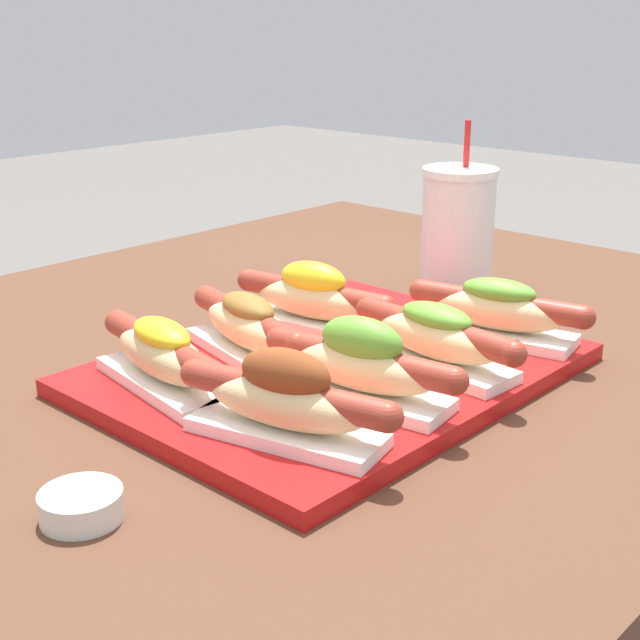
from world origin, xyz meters
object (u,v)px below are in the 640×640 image
Objects in this scene: hot_dog_0 at (286,400)px; hot_dog_2 at (436,337)px; serving_tray at (334,369)px; hot_dog_6 at (313,298)px; hot_dog_1 at (362,364)px; hot_dog_4 at (163,355)px; hot_dog_3 at (498,310)px; drink_cup at (457,232)px; sauce_bowl at (81,504)px; hot_dog_5 at (248,326)px.

hot_dog_0 is 0.98× the size of hot_dog_2.
serving_tray is 2.25× the size of hot_dog_6.
hot_dog_4 is (-0.10, 0.16, -0.00)m from hot_dog_1.
drink_cup is at bearing 45.98° from hot_dog_3.
hot_dog_2 is (0.11, -0.00, -0.00)m from hot_dog_1.
hot_dog_5 is at bearing 23.08° from sauce_bowl.
sauce_bowl is (-0.40, -0.13, -0.04)m from hot_dog_6.
hot_dog_5 is 3.30× the size of sauce_bowl.
serving_tray is 2.25× the size of hot_dog_4.
hot_dog_5 reaches higher than serving_tray.
hot_dog_2 is (0.05, -0.09, 0.04)m from serving_tray.
hot_dog_3 is (0.23, -0.00, -0.00)m from hot_dog_1.
hot_dog_2 is 0.12m from hot_dog_3.
hot_dog_6 is at bearing 18.67° from sauce_bowl.
hot_dog_1 is 0.42m from drink_cup.
hot_dog_3 is 0.23m from drink_cup.
serving_tray is at bearing 55.79° from hot_dog_1.
hot_dog_4 is 0.49m from drink_cup.
hot_dog_0 reaches higher than hot_dog_6.
hot_dog_0 is 0.18m from sauce_bowl.
hot_dog_0 is (-0.16, -0.09, 0.04)m from serving_tray.
hot_dog_3 is 0.27m from hot_dog_5.
hot_dog_5 is at bearing 87.35° from hot_dog_1.
hot_dog_5 is at bearing -179.92° from drink_cup.
hot_dog_0 is 0.52m from drink_cup.
sauce_bowl is (-0.51, 0.04, -0.04)m from hot_dog_3.
hot_dog_4 is at bearing -179.75° from drink_cup.
hot_dog_5 is 0.38m from drink_cup.
serving_tray is 0.20m from hot_dog_3.
sauce_bowl is (-0.28, -0.12, -0.04)m from hot_dog_5.
hot_dog_1 is at bearing -92.65° from hot_dog_5.
hot_dog_6 is (0.12, 0.17, -0.00)m from hot_dog_1.
drink_cup is (0.66, 0.12, 0.07)m from sauce_bowl.
hot_dog_6 is 0.27m from drink_cup.
hot_dog_5 is 0.11m from hot_dog_6.
drink_cup reaches higher than hot_dog_2.
hot_dog_1 is at bearing -124.21° from serving_tray.
hot_dog_4 is 0.21m from sauce_bowl.
hot_dog_2 is at bearing -6.16° from sauce_bowl.
drink_cup is (0.49, 0.17, 0.03)m from hot_dog_0.
hot_dog_2 and hot_dog_5 have the same top height.
hot_dog_1 is 3.34× the size of sauce_bowl.
hot_dog_2 is 1.01× the size of hot_dog_6.
sauce_bowl is (-0.33, -0.05, 0.00)m from serving_tray.
serving_tray is at bearing -24.24° from hot_dog_4.
hot_dog_1 is 1.01× the size of hot_dog_5.
serving_tray is 2.27× the size of hot_dog_3.
serving_tray is 2.29× the size of hot_dog_0.
sauce_bowl is (-0.28, 0.04, -0.04)m from hot_dog_1.
hot_dog_0 is 0.90× the size of drink_cup.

